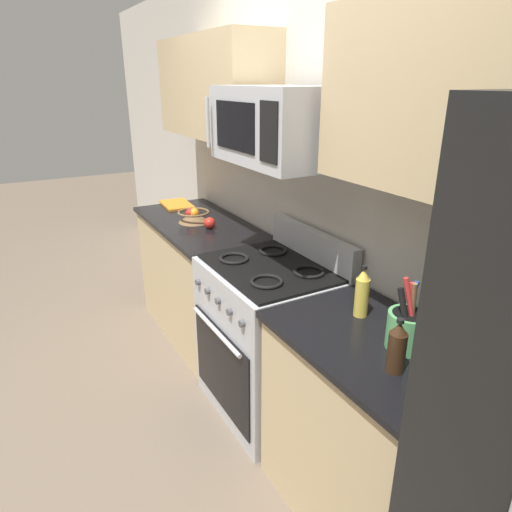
% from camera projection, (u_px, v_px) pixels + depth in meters
% --- Properties ---
extents(ground_plane, '(16.00, 16.00, 0.00)m').
position_uv_depth(ground_plane, '(167.00, 442.00, 2.53)').
color(ground_plane, '#6B5B4C').
extents(wall_back, '(8.00, 0.10, 2.60)m').
position_uv_depth(wall_back, '(329.00, 191.00, 2.53)').
color(wall_back, beige).
rests_on(wall_back, ground).
extents(counter_left, '(1.26, 0.62, 0.91)m').
position_uv_depth(counter_left, '(201.00, 278.00, 3.50)').
color(counter_left, tan).
rests_on(counter_left, ground).
extents(range_oven, '(0.76, 0.66, 1.09)m').
position_uv_depth(range_oven, '(270.00, 338.00, 2.66)').
color(range_oven, '#B2B5BA').
rests_on(range_oven, ground).
extents(counter_right, '(0.89, 0.62, 0.91)m').
position_uv_depth(counter_right, '(367.00, 429.00, 1.99)').
color(counter_right, tan).
rests_on(counter_right, ground).
extents(microwave, '(0.72, 0.44, 0.37)m').
position_uv_depth(microwave, '(277.00, 125.00, 2.24)').
color(microwave, '#B2B5BA').
extents(upper_cabinets_left, '(1.25, 0.34, 0.64)m').
position_uv_depth(upper_cabinets_left, '(214.00, 88.00, 3.08)').
color(upper_cabinets_left, tan).
extents(upper_cabinets_right, '(0.88, 0.34, 0.64)m').
position_uv_depth(upper_cabinets_right, '(439.00, 96.00, 1.56)').
color(upper_cabinets_right, tan).
extents(utensil_crock, '(0.17, 0.17, 0.30)m').
position_uv_depth(utensil_crock, '(409.00, 328.00, 1.74)').
color(utensil_crock, '#59AD66').
rests_on(utensil_crock, counter_right).
extents(fruit_basket, '(0.23, 0.23, 0.10)m').
position_uv_depth(fruit_basket, '(194.00, 216.00, 3.31)').
color(fruit_basket, brown).
rests_on(fruit_basket, counter_left).
extents(apple_loose, '(0.08, 0.08, 0.08)m').
position_uv_depth(apple_loose, '(210.00, 223.00, 3.17)').
color(apple_loose, red).
rests_on(apple_loose, counter_left).
extents(cutting_board, '(0.35, 0.24, 0.02)m').
position_uv_depth(cutting_board, '(177.00, 204.00, 3.76)').
color(cutting_board, orange).
rests_on(cutting_board, counter_left).
extents(bottle_oil, '(0.06, 0.06, 0.24)m').
position_uv_depth(bottle_oil, '(362.00, 293.00, 1.97)').
color(bottle_oil, gold).
rests_on(bottle_oil, counter_right).
extents(bottle_soy, '(0.07, 0.07, 0.21)m').
position_uv_depth(bottle_soy, '(397.00, 348.00, 1.59)').
color(bottle_soy, '#382314').
rests_on(bottle_soy, counter_right).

